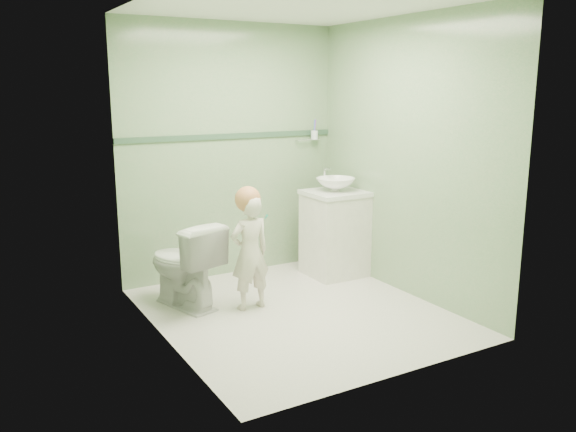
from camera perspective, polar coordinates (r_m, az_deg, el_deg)
ground at (r=4.92m, az=0.88°, el=-9.24°), size 2.50×2.50×0.00m
room_shell at (r=4.62m, az=0.93°, el=4.76°), size 2.50×2.54×2.40m
trim_stripe at (r=5.69m, az=-5.51°, el=7.64°), size 2.20×0.02×0.05m
vanity at (r=5.79m, az=4.50°, el=-1.79°), size 0.52×0.50×0.80m
counter at (r=5.71m, az=4.57°, el=2.20°), size 0.54×0.52×0.04m
basin at (r=5.69m, az=4.59°, el=3.04°), size 0.37×0.37×0.13m
faucet at (r=5.83m, az=3.57°, el=4.07°), size 0.03×0.13×0.18m
cup_holder at (r=6.07m, az=2.48°, el=7.79°), size 0.26×0.07×0.21m
toilet at (r=5.02m, az=-9.98°, el=-4.57°), size 0.60×0.80×0.73m
toddler at (r=4.87m, az=-3.68°, el=-3.55°), size 0.36×0.25×0.95m
hair_cap at (r=4.80m, az=-3.88°, el=1.62°), size 0.21×0.21×0.21m
teal_toothbrush at (r=4.73m, az=-2.21°, el=-0.01°), size 0.11×0.13×0.08m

